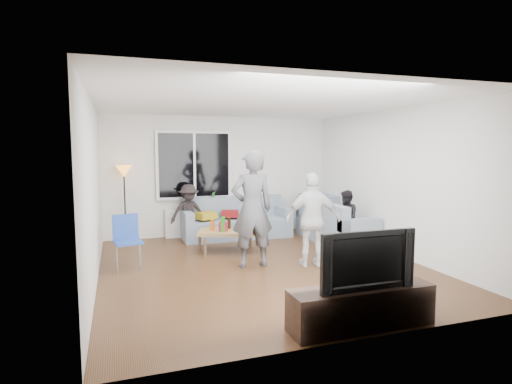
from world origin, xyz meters
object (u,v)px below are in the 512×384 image
object	(u,v)px
television	(363,258)
spectator_right	(346,218)
floor_lamp	(125,205)
tv_console	(361,307)
sofa_right_section	(335,221)
sofa_back_section	(236,218)
player_right	(313,220)
player_left	(252,209)
side_chair	(128,243)
coffee_table	(229,241)
spectator_back	(189,212)

from	to	relation	value
television	spectator_right	bearing A→B (deg)	61.64
spectator_right	floor_lamp	bearing A→B (deg)	-93.84
tv_console	sofa_right_section	bearing A→B (deg)	64.41
sofa_back_section	player_right	bearing A→B (deg)	-77.40
player_left	tv_console	distance (m)	2.68
sofa_right_section	side_chair	bearing A→B (deg)	99.97
tv_console	television	bearing A→B (deg)	0.00
sofa_back_section	television	world-z (taller)	television
floor_lamp	coffee_table	bearing A→B (deg)	-37.72
floor_lamp	player_left	distance (m)	3.10
sofa_right_section	player_right	xyz separation A→B (m)	(-1.24, -1.47, 0.34)
television	sofa_right_section	bearing A→B (deg)	64.41
floor_lamp	television	bearing A→B (deg)	-65.40
coffee_table	television	xyz separation A→B (m)	(0.49, -3.61, 0.55)
side_chair	player_right	xyz separation A→B (m)	(2.83, -0.75, 0.33)
side_chair	floor_lamp	size ratio (longest dim) A/B	0.55
side_chair	sofa_right_section	bearing A→B (deg)	-0.00
player_right	spectator_back	bearing A→B (deg)	-45.50
player_left	sofa_back_section	bearing A→B (deg)	-97.93
player_right	television	world-z (taller)	player_right
coffee_table	floor_lamp	xyz separation A→B (m)	(-1.79, 1.39, 0.58)
floor_lamp	television	xyz separation A→B (m)	(2.29, -4.99, -0.03)
spectator_back	television	size ratio (longest dim) A/B	1.08
player_left	spectator_back	size ratio (longest dim) A/B	1.61
side_chair	sofa_back_section	bearing A→B (deg)	27.85
spectator_right	player_left	bearing A→B (deg)	-52.13
sofa_right_section	spectator_back	xyz separation A→B (m)	(-2.82, 1.08, 0.16)
sofa_back_section	television	distance (m)	4.78
player_left	player_right	distance (m)	0.99
sofa_back_section	player_left	size ratio (longest dim) A/B	1.22
floor_lamp	player_left	size ratio (longest dim) A/B	0.83
sofa_back_section	player_right	distance (m)	2.60
floor_lamp	tv_console	distance (m)	5.52
sofa_back_section	player_right	world-z (taller)	player_right
floor_lamp	spectator_right	distance (m)	4.41
side_chair	player_right	size ratio (longest dim) A/B	0.57
sofa_back_section	television	bearing A→B (deg)	-89.78
sofa_back_section	spectator_back	bearing A→B (deg)	178.31
player_left	spectator_right	distance (m)	2.33
tv_console	television	distance (m)	0.53
player_right	spectator_right	distance (m)	1.64
coffee_table	spectator_back	distance (m)	1.36
coffee_table	spectator_right	size ratio (longest dim) A/B	1.00
spectator_right	television	distance (m)	3.76
coffee_table	side_chair	distance (m)	1.90
spectator_back	television	distance (m)	4.91
spectator_right	spectator_back	xyz separation A→B (m)	(-2.82, 1.50, 0.04)
floor_lamp	player_right	world-z (taller)	floor_lamp
sofa_back_section	spectator_back	world-z (taller)	spectator_back
floor_lamp	spectator_back	size ratio (longest dim) A/B	1.33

